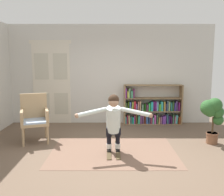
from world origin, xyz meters
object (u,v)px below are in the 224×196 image
bookshelf (152,109)px  wicker_chair (35,117)px  potted_plant (213,113)px  skis_pair (114,150)px  person_skier (114,119)px

bookshelf → wicker_chair: bookshelf is taller
potted_plant → skis_pair: 2.37m
bookshelf → wicker_chair: (-2.96, -1.56, 0.12)m
wicker_chair → skis_pair: wicker_chair is taller
potted_plant → skis_pair: bearing=-168.2°
person_skier → bookshelf: bearing=64.5°
wicker_chair → potted_plant: (4.04, -0.20, 0.13)m
potted_plant → person_skier: size_ratio=0.71×
wicker_chair → skis_pair: size_ratio=1.17×
wicker_chair → potted_plant: wicker_chair is taller
potted_plant → person_skier: bearing=-164.5°
skis_pair → bookshelf: bearing=62.9°
bookshelf → wicker_chair: bearing=-152.2°
potted_plant → bookshelf: bearing=121.3°
skis_pair → person_skier: person_skier is taller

